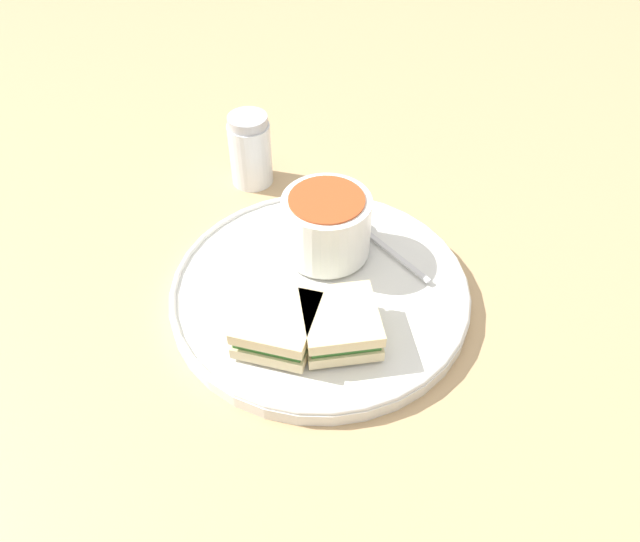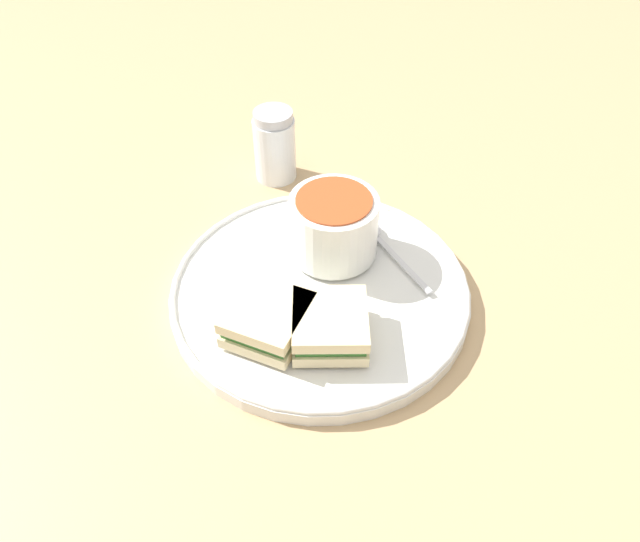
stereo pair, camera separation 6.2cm
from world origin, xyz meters
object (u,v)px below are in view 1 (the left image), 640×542
at_px(sandwich_half_near, 277,325).
at_px(sandwich_half_far, 340,324).
at_px(soup_bowl, 330,225).
at_px(salt_shaker, 250,150).
at_px(spoon, 364,229).

height_order(sandwich_half_near, sandwich_half_far, same).
distance_m(soup_bowl, sandwich_half_far, 0.12).
bearing_deg(salt_shaker, sandwich_half_far, 28.41).
bearing_deg(spoon, sandwich_half_near, 111.01).
relative_size(soup_bowl, sandwich_half_near, 1.14).
bearing_deg(sandwich_half_far, sandwich_half_near, -81.34).
bearing_deg(spoon, soup_bowl, 88.58).
height_order(soup_bowl, spoon, soup_bowl).
bearing_deg(soup_bowl, salt_shaker, -140.23).
xyz_separation_m(sandwich_half_near, sandwich_half_far, (-0.01, 0.06, 0.00)).
bearing_deg(salt_shaker, sandwich_half_near, 16.81).
height_order(spoon, sandwich_half_far, sandwich_half_far).
relative_size(spoon, salt_shaker, 1.12).
height_order(soup_bowl, sandwich_half_far, soup_bowl).
xyz_separation_m(spoon, sandwich_half_far, (0.15, -0.01, 0.01)).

